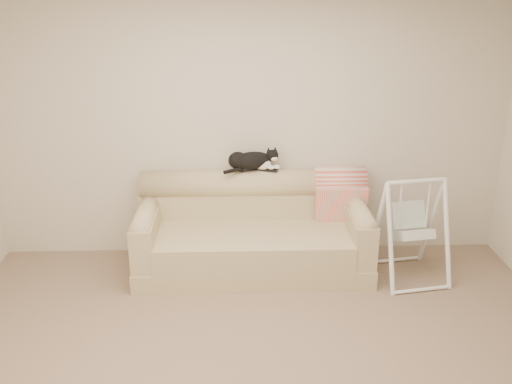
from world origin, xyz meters
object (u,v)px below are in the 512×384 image
remote_a (248,169)px  baby_swing (411,229)px  tuxedo_cat (252,160)px  sofa (253,233)px  remote_b (269,170)px

remote_a → baby_swing: baby_swing is taller
baby_swing → tuxedo_cat: bearing=161.0°
sofa → baby_swing: bearing=-10.2°
tuxedo_cat → remote_a: bearing=154.9°
remote_a → remote_b: (0.20, -0.02, -0.00)m
sofa → tuxedo_cat: bearing=90.0°
tuxedo_cat → remote_b: bearing=-1.5°
tuxedo_cat → baby_swing: size_ratio=0.57×
sofa → baby_swing: 1.48m
remote_a → remote_b: bearing=-5.8°
sofa → remote_b: remote_b is taller
remote_b → baby_swing: 1.44m
remote_a → remote_b: remote_a is taller
sofa → tuxedo_cat: size_ratio=3.95×
remote_a → sofa: bearing=-82.5°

